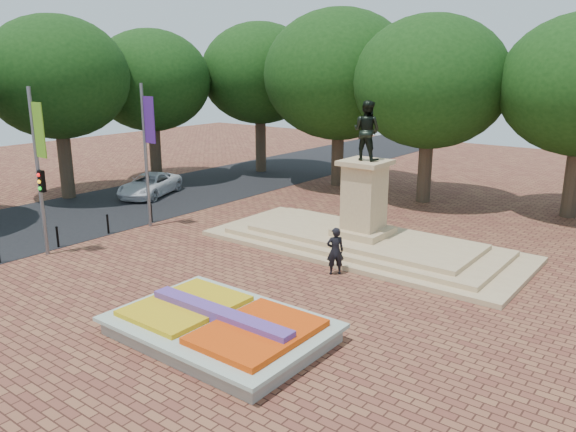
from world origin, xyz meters
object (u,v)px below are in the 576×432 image
at_px(monument, 363,228).
at_px(flower_bed, 221,326).
at_px(van, 150,185).
at_px(pedestrian, 335,251).

bearing_deg(monument, flower_bed, -84.13).
relative_size(van, pedestrian, 2.64).
distance_m(van, pedestrian, 17.01).
bearing_deg(pedestrian, flower_bed, 47.21).
xyz_separation_m(flower_bed, van, (-16.65, 10.90, 0.31)).
bearing_deg(pedestrian, van, -59.70).
distance_m(monument, pedestrian, 3.59).
bearing_deg(monument, van, 176.70).
relative_size(flower_bed, van, 1.28).
relative_size(monument, van, 2.84).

